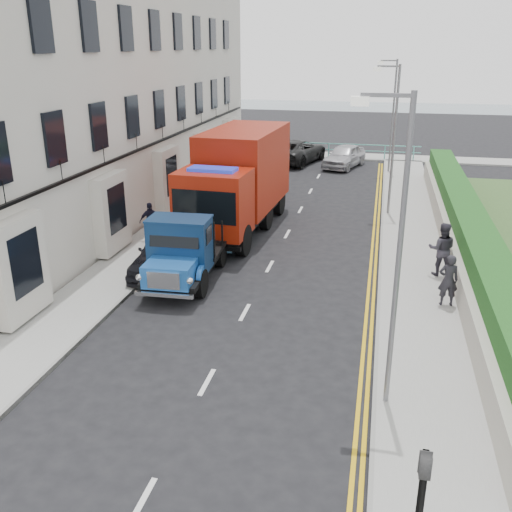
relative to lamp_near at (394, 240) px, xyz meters
name	(u,v)px	position (x,y,z in m)	size (l,w,h in m)	color
ground	(228,343)	(-4.18, 2.00, -4.00)	(120.00, 120.00, 0.00)	black
pavement_west	(167,232)	(-9.38, 11.00, -3.94)	(2.40, 38.00, 0.12)	gray
pavement_east	(413,249)	(1.12, 11.00, -3.94)	(2.60, 38.00, 0.12)	gray
promenade	(329,156)	(-4.18, 31.00, -3.94)	(30.00, 2.50, 0.12)	gray
sea_plane	(354,112)	(-4.18, 62.00, -4.00)	(120.00, 120.00, 0.00)	slate
terrace_west	(105,59)	(-13.65, 15.00, 3.17)	(6.31, 30.20, 14.25)	beige
garden_east	(465,232)	(3.03, 11.00, -3.10)	(1.45, 28.00, 1.75)	#B2AD9E
seafront_railing	(329,150)	(-4.18, 30.20, -3.42)	(13.00, 0.08, 1.11)	#59B2A5
lamp_near	(394,240)	(0.00, 0.00, 0.00)	(1.23, 0.18, 7.00)	slate
lamp_mid	(392,132)	(0.00, 16.00, 0.00)	(1.23, 0.18, 7.00)	slate
lamp_far	(391,110)	(0.00, 26.00, 0.00)	(1.23, 0.18, 7.00)	slate
bedford_lorry	(182,255)	(-6.76, 5.65, -2.88)	(2.25, 5.21, 2.42)	black
red_lorry	(239,178)	(-6.44, 12.34, -1.69)	(3.23, 8.40, 4.33)	black
parked_car_front	(167,252)	(-7.75, 6.78, -3.25)	(1.76, 4.38, 1.49)	black
parked_car_mid	(221,223)	(-6.78, 10.60, -3.26)	(1.56, 4.47, 1.47)	#548EB4
parked_car_rear	(239,185)	(-7.78, 17.58, -3.25)	(2.10, 5.17, 1.50)	#A7A6AB
seafront_car_left	(297,151)	(-6.22, 28.15, -3.19)	(2.67, 5.80, 1.61)	black
seafront_car_right	(344,156)	(-2.84, 27.17, -3.23)	(1.82, 4.52, 1.54)	#AFAEB3
pedestrian_east_near	(448,280)	(1.92, 5.66, -3.04)	(0.61, 0.40, 1.67)	#232228
pedestrian_east_far	(442,249)	(1.92, 8.23, -2.92)	(0.93, 0.73, 1.92)	#322F39
pedestrian_west_near	(151,221)	(-9.58, 9.74, -3.09)	(0.92, 0.39, 1.58)	black
pedestrian_west_far	(213,186)	(-8.58, 15.52, -2.91)	(0.95, 0.62, 1.94)	#463A32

